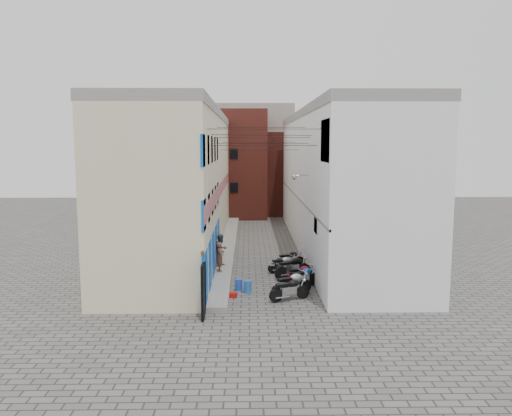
{
  "coord_description": "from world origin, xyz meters",
  "views": [
    {
      "loc": [
        -0.74,
        -19.62,
        6.84
      ],
      "look_at": [
        -0.26,
        10.47,
        3.0
      ],
      "focal_mm": 35.0,
      "sensor_mm": 36.0,
      "label": 1
    }
  ],
  "objects_px": {
    "motorcycle_c": "(303,276)",
    "person_b": "(221,250)",
    "person_a": "(220,257)",
    "water_jug_near": "(248,287)",
    "motorcycle_b": "(292,282)",
    "red_crate": "(233,295)",
    "water_jug_far": "(239,285)",
    "motorcycle_a": "(290,288)",
    "motorcycle_e": "(293,266)",
    "motorcycle_f": "(283,263)",
    "motorcycle_d": "(301,273)",
    "motorcycle_g": "(290,258)"
  },
  "relations": [
    {
      "from": "motorcycle_g",
      "to": "red_crate",
      "type": "xyz_separation_m",
      "value": [
        -3.04,
        -5.5,
        -0.41
      ]
    },
    {
      "from": "motorcycle_c",
      "to": "person_b",
      "type": "xyz_separation_m",
      "value": [
        -4.12,
        3.43,
        0.56
      ]
    },
    {
      "from": "motorcycle_c",
      "to": "water_jug_near",
      "type": "distance_m",
      "value": 2.8
    },
    {
      "from": "motorcycle_e",
      "to": "person_a",
      "type": "height_order",
      "value": "person_a"
    },
    {
      "from": "motorcycle_b",
      "to": "person_a",
      "type": "distance_m",
      "value": 4.87
    },
    {
      "from": "motorcycle_b",
      "to": "person_b",
      "type": "height_order",
      "value": "person_b"
    },
    {
      "from": "motorcycle_b",
      "to": "person_b",
      "type": "bearing_deg",
      "value": -171.35
    },
    {
      "from": "water_jug_far",
      "to": "red_crate",
      "type": "bearing_deg",
      "value": -102.81
    },
    {
      "from": "motorcycle_a",
      "to": "person_b",
      "type": "bearing_deg",
      "value": -170.93
    },
    {
      "from": "motorcycle_b",
      "to": "motorcycle_f",
      "type": "relative_size",
      "value": 1.19
    },
    {
      "from": "red_crate",
      "to": "water_jug_far",
      "type": "bearing_deg",
      "value": 77.19
    },
    {
      "from": "motorcycle_b",
      "to": "water_jug_far",
      "type": "relative_size",
      "value": 3.76
    },
    {
      "from": "water_jug_far",
      "to": "motorcycle_d",
      "type": "bearing_deg",
      "value": 22.57
    },
    {
      "from": "motorcycle_d",
      "to": "person_a",
      "type": "xyz_separation_m",
      "value": [
        -4.11,
        1.31,
        0.52
      ]
    },
    {
      "from": "motorcycle_a",
      "to": "red_crate",
      "type": "bearing_deg",
      "value": -123.11
    },
    {
      "from": "motorcycle_b",
      "to": "motorcycle_c",
      "type": "height_order",
      "value": "motorcycle_b"
    },
    {
      "from": "motorcycle_f",
      "to": "motorcycle_g",
      "type": "relative_size",
      "value": 0.96
    },
    {
      "from": "motorcycle_a",
      "to": "red_crate",
      "type": "distance_m",
      "value": 2.6
    },
    {
      "from": "motorcycle_a",
      "to": "person_a",
      "type": "distance_m",
      "value": 5.33
    },
    {
      "from": "motorcycle_b",
      "to": "red_crate",
      "type": "xyz_separation_m",
      "value": [
        -2.69,
        -0.29,
        -0.49
      ]
    },
    {
      "from": "motorcycle_e",
      "to": "motorcycle_c",
      "type": "bearing_deg",
      "value": -19.13
    },
    {
      "from": "motorcycle_a",
      "to": "motorcycle_g",
      "type": "relative_size",
      "value": 1.07
    },
    {
      "from": "person_a",
      "to": "water_jug_far",
      "type": "xyz_separation_m",
      "value": [
        1.02,
        -2.59,
        -0.75
      ]
    },
    {
      "from": "motorcycle_f",
      "to": "motorcycle_e",
      "type": "bearing_deg",
      "value": 0.59
    },
    {
      "from": "motorcycle_a",
      "to": "person_b",
      "type": "xyz_separation_m",
      "value": [
        -3.3,
        5.42,
        0.56
      ]
    },
    {
      "from": "motorcycle_b",
      "to": "water_jug_near",
      "type": "height_order",
      "value": "motorcycle_b"
    },
    {
      "from": "motorcycle_d",
      "to": "red_crate",
      "type": "xyz_separation_m",
      "value": [
        -3.34,
        -2.38,
        -0.4
      ]
    },
    {
      "from": "person_a",
      "to": "motorcycle_a",
      "type": "bearing_deg",
      "value": -154.7
    },
    {
      "from": "motorcycle_b",
      "to": "water_jug_far",
      "type": "xyz_separation_m",
      "value": [
        -2.44,
        0.81,
        -0.32
      ]
    },
    {
      "from": "motorcycle_c",
      "to": "motorcycle_e",
      "type": "distance_m",
      "value": 1.86
    },
    {
      "from": "motorcycle_c",
      "to": "motorcycle_f",
      "type": "height_order",
      "value": "motorcycle_c"
    },
    {
      "from": "motorcycle_a",
      "to": "motorcycle_b",
      "type": "distance_m",
      "value": 0.79
    },
    {
      "from": "motorcycle_e",
      "to": "water_jug_far",
      "type": "relative_size",
      "value": 3.88
    },
    {
      "from": "motorcycle_c",
      "to": "red_crate",
      "type": "height_order",
      "value": "motorcycle_c"
    },
    {
      "from": "motorcycle_a",
      "to": "person_a",
      "type": "bearing_deg",
      "value": -164.0
    },
    {
      "from": "motorcycle_b",
      "to": "motorcycle_f",
      "type": "bearing_deg",
      "value": 153.47
    },
    {
      "from": "motorcycle_d",
      "to": "motorcycle_a",
      "type": "bearing_deg",
      "value": -41.07
    },
    {
      "from": "motorcycle_a",
      "to": "motorcycle_c",
      "type": "distance_m",
      "value": 2.15
    },
    {
      "from": "water_jug_far",
      "to": "motorcycle_b",
      "type": "bearing_deg",
      "value": -18.31
    },
    {
      "from": "motorcycle_e",
      "to": "water_jug_near",
      "type": "bearing_deg",
      "value": -71.61
    },
    {
      "from": "person_b",
      "to": "motorcycle_d",
      "type": "bearing_deg",
      "value": -82.34
    },
    {
      "from": "person_a",
      "to": "water_jug_near",
      "type": "relative_size",
      "value": 2.74
    },
    {
      "from": "motorcycle_f",
      "to": "person_a",
      "type": "distance_m",
      "value": 3.46
    },
    {
      "from": "motorcycle_d",
      "to": "motorcycle_f",
      "type": "bearing_deg",
      "value": 175.83
    },
    {
      "from": "motorcycle_f",
      "to": "water_jug_near",
      "type": "distance_m",
      "value": 4.14
    },
    {
      "from": "motorcycle_g",
      "to": "red_crate",
      "type": "bearing_deg",
      "value": -50.55
    },
    {
      "from": "person_b",
      "to": "water_jug_far",
      "type": "distance_m",
      "value": 4.07
    },
    {
      "from": "red_crate",
      "to": "person_a",
      "type": "bearing_deg",
      "value": 101.83
    },
    {
      "from": "person_b",
      "to": "red_crate",
      "type": "distance_m",
      "value": 5.1
    },
    {
      "from": "motorcycle_a",
      "to": "motorcycle_g",
      "type": "xyz_separation_m",
      "value": [
        0.52,
        5.98,
        -0.03
      ]
    }
  ]
}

